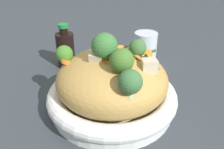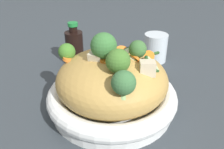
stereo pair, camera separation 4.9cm
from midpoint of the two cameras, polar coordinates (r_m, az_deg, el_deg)
name	(u,v)px [view 2 (the right image)]	position (r m, az deg, el deg)	size (l,w,h in m)	color
ground_plane	(112,107)	(0.54, 2.64, -8.07)	(3.00, 3.00, 0.00)	#333A40
serving_bowl	(112,97)	(0.52, 2.70, -5.67)	(0.28, 0.28, 0.05)	white
noodle_heap	(112,79)	(0.50, 2.85, -1.20)	(0.24, 0.24, 0.13)	tan
broccoli_florets	(108,57)	(0.44, 2.34, 4.13)	(0.16, 0.20, 0.09)	#93B96E
carrot_coins	(114,57)	(0.48, 3.34, 4.18)	(0.09, 0.20, 0.04)	orange
zucchini_slices	(145,58)	(0.50, 10.93, 3.84)	(0.12, 0.09, 0.05)	beige
chicken_chunks	(126,63)	(0.45, 6.66, 2.60)	(0.04, 0.13, 0.04)	beige
soy_sauce_bottle	(75,47)	(0.71, -7.09, 6.52)	(0.05, 0.05, 0.13)	black
drinking_glass	(155,48)	(0.75, 12.33, 6.33)	(0.07, 0.07, 0.09)	silver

